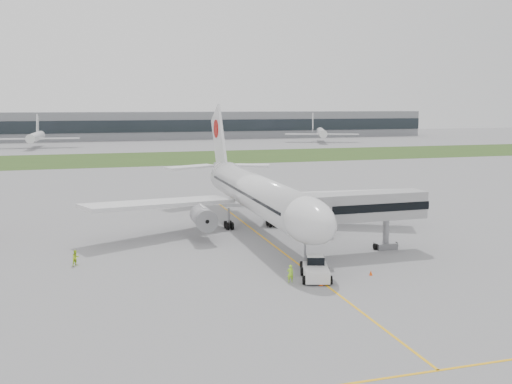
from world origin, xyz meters
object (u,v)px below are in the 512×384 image
object	(u,v)px
pushback_tug	(316,269)
jet_bridge	(358,208)
ground_crew_near	(290,273)
airliner	(254,191)

from	to	relation	value
pushback_tug	jet_bridge	size ratio (longest dim) A/B	0.30
jet_bridge	ground_crew_near	bearing A→B (deg)	-144.08
airliner	pushback_tug	distance (m)	23.98
airliner	jet_bridge	size ratio (longest dim) A/B	3.32
airliner	pushback_tug	bearing A→B (deg)	-90.49
airliner	pushback_tug	size ratio (longest dim) A/B	11.01
pushback_tug	ground_crew_near	distance (m)	2.91
jet_bridge	ground_crew_near	distance (m)	15.26
pushback_tug	jet_bridge	xyz separation A→B (m)	(8.78, 8.34, 4.53)
jet_bridge	ground_crew_near	xyz separation A→B (m)	(-11.67, -8.66, -4.65)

